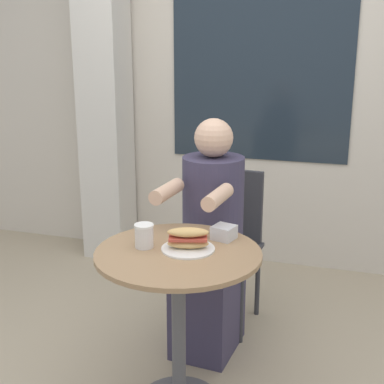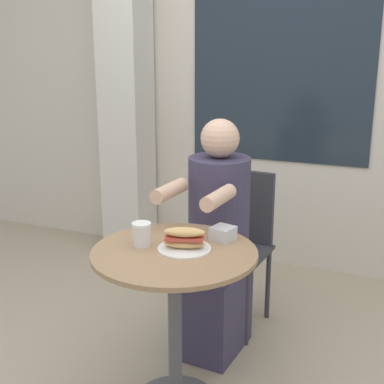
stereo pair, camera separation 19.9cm
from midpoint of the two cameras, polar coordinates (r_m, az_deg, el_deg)
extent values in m
cube|color=beige|center=(3.74, 11.02, 12.97)|extent=(8.00, 0.08, 2.80)
cube|color=#1E2833|center=(3.69, 11.11, 14.93)|extent=(1.23, 0.01, 1.52)
cube|color=beige|center=(3.92, -5.59, 10.37)|extent=(0.31, 0.31, 2.40)
cylinder|color=#997551|center=(2.21, 0.69, -6.55)|extent=(0.69, 0.69, 0.02)
cylinder|color=#515156|center=(2.37, 0.66, -14.65)|extent=(0.06, 0.06, 0.70)
cube|color=#333338|center=(2.99, 6.12, -6.44)|extent=(0.41, 0.41, 0.02)
cube|color=#333338|center=(3.07, 7.42, -1.53)|extent=(0.35, 0.06, 0.42)
cylinder|color=#333338|center=(2.90, 7.88, -12.22)|extent=(0.03, 0.03, 0.43)
cylinder|color=#333338|center=(3.01, 1.84, -10.96)|extent=(0.03, 0.03, 0.43)
cylinder|color=#333338|center=(3.18, 9.91, -9.65)|extent=(0.03, 0.03, 0.43)
cylinder|color=#333338|center=(3.28, 4.35, -8.61)|extent=(0.03, 0.03, 0.43)
cube|color=#38334C|center=(2.85, 4.27, -12.43)|extent=(0.33, 0.41, 0.45)
cylinder|color=#38334C|center=(2.69, 4.98, -2.29)|extent=(0.31, 0.31, 0.57)
sphere|color=#D6A889|center=(2.60, 5.18, 5.71)|extent=(0.19, 0.19, 0.19)
cylinder|color=#D6A889|center=(2.35, 5.27, -0.64)|extent=(0.09, 0.25, 0.07)
cylinder|color=#D6A889|center=(2.45, -0.08, 0.12)|extent=(0.09, 0.25, 0.07)
cylinder|color=white|center=(2.22, 1.77, -6.08)|extent=(0.22, 0.22, 0.01)
ellipsoid|color=tan|center=(2.21, 1.77, -5.54)|extent=(0.18, 0.11, 0.04)
cube|color=#B74233|center=(2.20, 1.78, -4.94)|extent=(0.17, 0.11, 0.01)
ellipsoid|color=tan|center=(2.19, 1.78, -4.34)|extent=(0.18, 0.11, 0.04)
cylinder|color=silver|center=(2.24, -2.84, -4.67)|extent=(0.08, 0.08, 0.09)
cylinder|color=white|center=(2.23, -2.85, -3.46)|extent=(0.08, 0.08, 0.01)
cube|color=silver|center=(2.32, 5.80, -4.46)|extent=(0.11, 0.11, 0.06)
camera|label=1|loc=(0.10, -87.54, 0.70)|focal=50.00mm
camera|label=2|loc=(0.10, 92.46, -0.70)|focal=50.00mm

